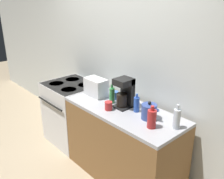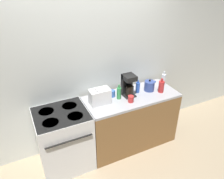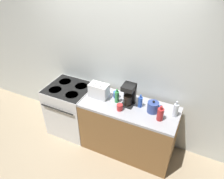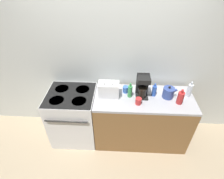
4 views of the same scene
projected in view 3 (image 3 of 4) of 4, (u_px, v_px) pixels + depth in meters
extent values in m
plane|color=tan|center=(92.00, 150.00, 3.62)|extent=(12.00, 12.00, 0.00)
cube|color=silver|center=(110.00, 63.00, 3.40)|extent=(8.00, 0.05, 2.60)
cube|color=silver|center=(71.00, 109.00, 3.80)|extent=(0.71, 0.64, 0.90)
cube|color=black|center=(68.00, 88.00, 3.55)|extent=(0.70, 0.63, 0.02)
cylinder|color=black|center=(55.00, 90.00, 3.51)|extent=(0.21, 0.21, 0.01)
cylinder|color=black|center=(72.00, 95.00, 3.39)|extent=(0.21, 0.21, 0.01)
cylinder|color=black|center=(65.00, 82.00, 3.71)|extent=(0.21, 0.21, 0.01)
cylinder|color=black|center=(81.00, 86.00, 3.60)|extent=(0.21, 0.21, 0.01)
cylinder|color=black|center=(57.00, 109.00, 3.40)|extent=(0.60, 0.02, 0.02)
cube|color=brown|center=(128.00, 129.00, 3.42)|extent=(1.43, 0.61, 0.86)
cube|color=#A3A3A8|center=(129.00, 107.00, 3.16)|extent=(1.43, 0.61, 0.04)
cylinder|color=#33478C|center=(153.00, 107.00, 3.02)|extent=(0.16, 0.16, 0.16)
sphere|color=black|center=(154.00, 102.00, 2.96)|extent=(0.03, 0.03, 0.03)
cylinder|color=#33478C|center=(158.00, 107.00, 2.97)|extent=(0.09, 0.03, 0.08)
cube|color=white|center=(99.00, 91.00, 3.29)|extent=(0.29, 0.17, 0.22)
cube|color=black|center=(95.00, 84.00, 3.25)|extent=(0.03, 0.12, 0.01)
cube|color=black|center=(101.00, 86.00, 3.21)|extent=(0.03, 0.12, 0.01)
cube|color=black|center=(128.00, 104.00, 3.19)|extent=(0.17, 0.19, 0.02)
cube|color=black|center=(130.00, 93.00, 3.14)|extent=(0.17, 0.06, 0.34)
cube|color=black|center=(129.00, 87.00, 3.02)|extent=(0.17, 0.19, 0.07)
cylinder|color=black|center=(128.00, 100.00, 3.12)|extent=(0.12, 0.12, 0.15)
cylinder|color=silver|center=(176.00, 110.00, 2.93)|extent=(0.07, 0.07, 0.19)
cylinder|color=silver|center=(177.00, 103.00, 2.86)|extent=(0.03, 0.03, 0.05)
cylinder|color=#2D56B7|center=(140.00, 102.00, 3.10)|extent=(0.06, 0.06, 0.16)
cylinder|color=#2D56B7|center=(141.00, 96.00, 3.04)|extent=(0.02, 0.02, 0.04)
cylinder|color=#B72828|center=(160.00, 114.00, 2.87)|extent=(0.09, 0.09, 0.18)
cylinder|color=#B72828|center=(161.00, 108.00, 2.81)|extent=(0.03, 0.03, 0.04)
cylinder|color=#338C47|center=(117.00, 97.00, 3.19)|extent=(0.06, 0.06, 0.18)
cylinder|color=#338C47|center=(117.00, 91.00, 3.13)|extent=(0.03, 0.03, 0.05)
cylinder|color=#3860B2|center=(116.00, 95.00, 3.31)|extent=(0.08, 0.08, 0.10)
cylinder|color=red|center=(120.00, 107.00, 3.06)|extent=(0.08, 0.08, 0.09)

